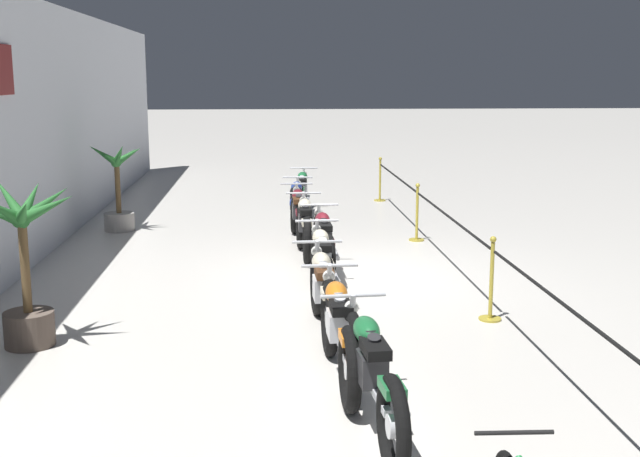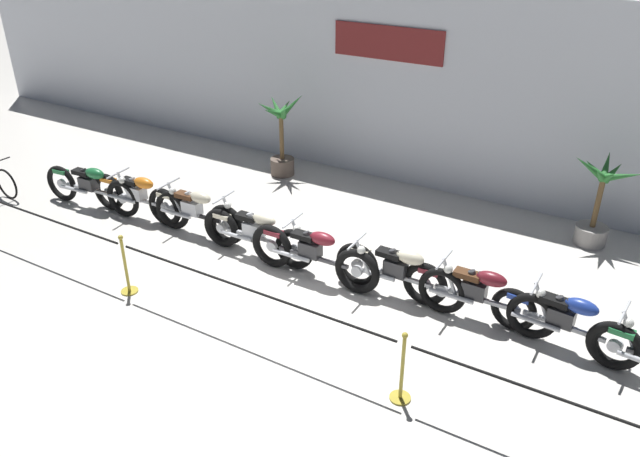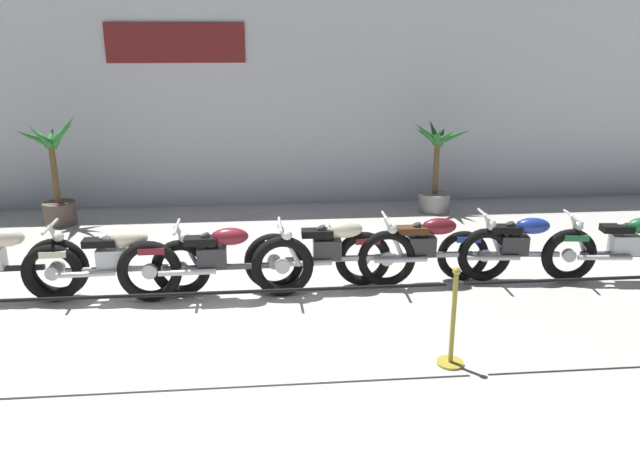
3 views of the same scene
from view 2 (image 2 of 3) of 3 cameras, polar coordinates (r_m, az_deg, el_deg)
The scene contains 15 objects.
ground_plane at distance 10.28m, azimuth -1.97°, elevation -5.83°, with size 120.00×120.00×0.00m, color silver.
back_wall at distance 13.63m, azimuth 9.78°, elevation 12.19°, with size 28.00×0.29×4.20m.
motorcycle_green_0 at distance 13.63m, azimuth -20.21°, elevation 3.61°, with size 2.47×0.62×0.97m.
motorcycle_orange_1 at distance 12.88m, azimuth -16.19°, elevation 2.80°, with size 2.49×0.62×0.97m.
motorcycle_cream_2 at distance 12.01m, azimuth -11.39°, elevation 1.53°, with size 2.28×0.62×0.97m.
motorcycle_cream_3 at distance 11.08m, azimuth -5.81°, elevation -0.49°, with size 2.33×0.62×0.95m.
motorcycle_maroon_4 at distance 10.37m, azimuth -0.62°, elevation -2.35°, with size 2.45×0.62×0.98m.
motorcycle_cream_5 at distance 9.96m, azimuth 7.22°, elevation -4.00°, with size 2.26×0.62×0.97m.
motorcycle_maroon_6 at distance 9.68m, azimuth 14.21°, elevation -5.86°, with size 2.40×0.62×0.95m.
motorcycle_blue_7 at distance 9.51m, azimuth 21.49°, elevation -7.88°, with size 2.14×0.62×0.93m.
potted_palm_left_of_row at distance 12.40m, azimuth 24.01°, elevation 1.89°, with size 1.20×1.06×1.77m.
potted_palm_right_of_row at distance 14.35m, azimuth -3.52°, elevation 8.17°, with size 1.04×1.14×1.93m.
stanchion_far_left at distance 9.79m, azimuth -14.05°, elevation -3.34°, with size 14.34×0.28×1.05m.
stanchion_mid_left at distance 10.57m, azimuth -17.27°, elevation -3.91°, with size 0.28×0.28×1.05m.
stanchion_mid_right at distance 8.17m, azimuth 7.48°, elevation -13.32°, with size 0.28×0.28×1.05m.
Camera 2 is at (4.67, -7.16, 5.72)m, focal length 35.00 mm.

